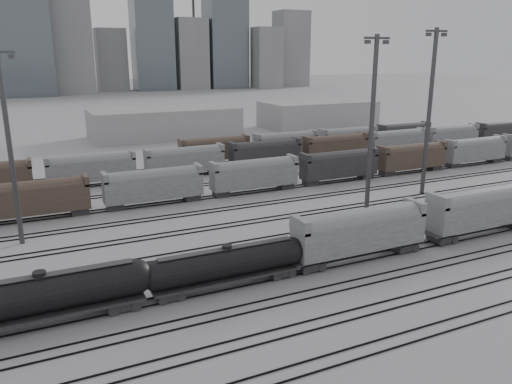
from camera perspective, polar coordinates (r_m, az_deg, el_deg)
name	(u,v)px	position (r m, az deg, el deg)	size (l,w,h in m)	color
ground	(314,273)	(53.87, 6.67, -9.20)	(900.00, 900.00, 0.00)	#B0B0B5
tracks	(246,224)	(68.19, -1.10, -3.63)	(220.00, 71.50, 0.16)	black
tank_car_a	(42,296)	(46.63, -23.27, -10.82)	(19.03, 3.17, 4.70)	#242326
tank_car_b	(227,264)	(49.70, -3.31, -8.20)	(17.18, 2.86, 4.25)	#242326
hopper_car_a	(360,230)	(56.73, 11.79, -4.24)	(16.19, 3.22, 5.79)	#242326
hopper_car_b	(484,207)	(69.62, 24.60, -1.53)	(16.84, 3.35, 6.02)	#242326
light_mast_b	(9,145)	(64.94, -26.36, 4.88)	(3.69, 0.59, 23.09)	#3C3C3F
light_mast_c	(372,124)	(70.56, 13.09, 7.61)	(3.99, 0.64, 24.95)	#3C3C3F
light_mast_d	(430,109)	(85.25, 19.22, 8.96)	(4.22, 0.68, 26.37)	#3C3C3F
bg_string_near	(254,176)	(83.29, -0.19, 1.86)	(151.00, 3.00, 5.60)	gray
bg_string_mid	(265,154)	(101.62, 1.08, 4.34)	(151.00, 3.00, 5.60)	#242326
bg_string_far	(318,142)	(116.95, 7.06, 5.70)	(66.00, 3.00, 5.60)	brown
warehouse_mid	(165,123)	(142.25, -10.39, 7.78)	(40.00, 18.00, 8.00)	#9F9EA1
warehouse_right	(318,114)	(162.40, 7.08, 8.84)	(35.00, 18.00, 8.00)	#9F9EA1
skyline	(79,33)	(323.68, -19.57, 16.80)	(316.00, 22.40, 95.00)	gray
crane_right	(195,1)	(367.40, -6.99, 20.82)	(42.00, 1.80, 100.00)	#3C3C3F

